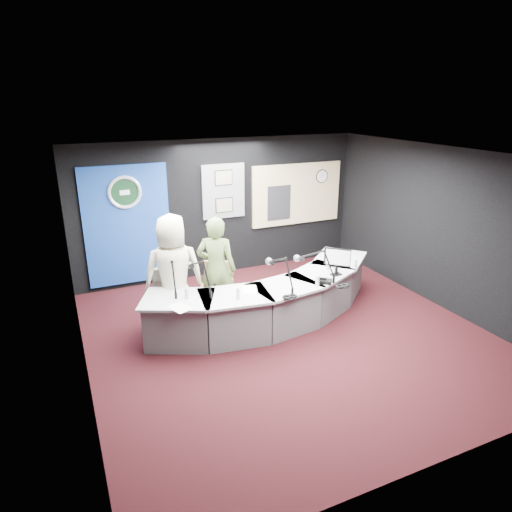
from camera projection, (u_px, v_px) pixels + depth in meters
name	position (u px, v px, depth m)	size (l,w,h in m)	color
ground	(288.00, 335.00, 7.24)	(6.00, 6.00, 0.00)	black
ceiling	(293.00, 156.00, 6.30)	(6.00, 6.00, 0.02)	silver
wall_back	(221.00, 208.00, 9.35)	(6.00, 0.02, 2.80)	black
wall_front	(444.00, 349.00, 4.19)	(6.00, 0.02, 2.80)	black
wall_left	(75.00, 284.00, 5.62)	(0.02, 6.00, 2.80)	black
wall_right	(442.00, 229.00, 7.93)	(0.02, 6.00, 2.80)	black
broadcast_desk	(270.00, 300.00, 7.57)	(4.50, 1.90, 0.75)	#AFB2B4
backdrop_panel	(128.00, 226.00, 8.64)	(1.60, 0.05, 2.30)	navy
agency_seal	(125.00, 192.00, 8.39)	(0.63, 0.63, 0.07)	silver
seal_center	(125.00, 192.00, 8.40)	(0.48, 0.48, 0.01)	black
pinboard	(224.00, 191.00, 9.23)	(0.90, 0.04, 1.10)	slate
framed_photo_upper	(224.00, 178.00, 9.11)	(0.34, 0.02, 0.27)	#7C755A
framed_photo_lower	(224.00, 205.00, 9.30)	(0.34, 0.02, 0.27)	#7C755A
booth_window_frame	(297.00, 194.00, 9.95)	(2.12, 0.06, 1.32)	#D2B783
booth_glow	(297.00, 194.00, 9.94)	(2.00, 0.02, 1.20)	#FFD4A1
equipment_rack	(279.00, 203.00, 9.80)	(0.55, 0.02, 0.75)	black
wall_clock	(322.00, 176.00, 10.04)	(0.28, 0.28, 0.01)	white
armchair_left	(175.00, 299.00, 7.31)	(0.57, 0.57, 1.02)	tan
armchair_right	(217.00, 292.00, 7.62)	(0.54, 0.54, 0.96)	tan
draped_jacket	(169.00, 287.00, 7.47)	(0.50, 0.10, 0.70)	slate
person_man	(174.00, 273.00, 7.16)	(0.93, 0.60, 1.90)	beige
person_woman	(216.00, 269.00, 7.48)	(0.65, 0.43, 1.79)	#536937
computer_monitor	(337.00, 257.00, 7.53)	(0.45, 0.03, 0.30)	black
desk_phone	(325.00, 281.00, 7.31)	(0.21, 0.17, 0.05)	black
headphones_near	(342.00, 286.00, 7.16)	(0.20, 0.20, 0.03)	black
headphones_far	(290.00, 297.00, 6.77)	(0.21, 0.21, 0.03)	black
paper_stack	(180.00, 308.00, 6.46)	(0.23, 0.33, 0.00)	white
notepad	(249.00, 289.00, 7.07)	(0.23, 0.33, 0.00)	white
boom_mic_a	(172.00, 272.00, 6.93)	(0.18, 0.74, 0.60)	black
boom_mic_b	(199.00, 273.00, 6.91)	(0.26, 0.72, 0.60)	black
boom_mic_c	(280.00, 270.00, 7.04)	(0.22, 0.73, 0.60)	black
boom_mic_d	(315.00, 263.00, 7.32)	(0.56, 0.55, 0.60)	black
water_bottles	(282.00, 279.00, 7.22)	(3.09, 0.61, 0.18)	silver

